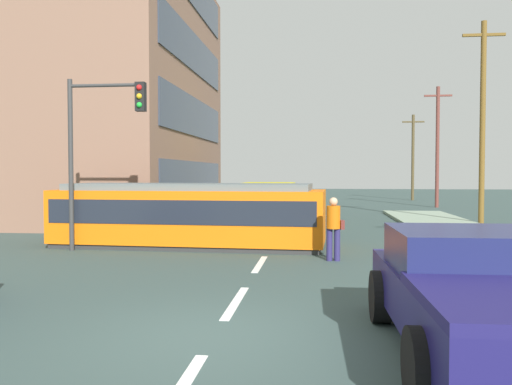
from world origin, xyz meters
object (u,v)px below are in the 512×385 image
object	(u,v)px
city_bus	(265,200)
parked_sedan_mid	(142,216)
pedestrian_crossing	(334,225)
utility_pole_mid	(483,120)
pickup_truck_parked	(478,294)
utility_pole_far	(437,144)
streetcar_tram	(189,214)
utility_pole_distant	(413,155)
traffic_light_mast	(100,132)

from	to	relation	value
city_bus	parked_sedan_mid	world-z (taller)	city_bus
pedestrian_crossing	utility_pole_mid	world-z (taller)	utility_pole_mid
pedestrian_crossing	utility_pole_mid	xyz separation A→B (m)	(6.74, 10.32, 3.70)
pickup_truck_parked	utility_pole_far	world-z (taller)	utility_pole_far
streetcar_tram	utility_pole_mid	xyz separation A→B (m)	(11.17, 8.04, 3.62)
streetcar_tram	utility_pole_mid	distance (m)	14.23
pedestrian_crossing	utility_pole_far	size ratio (longest dim) A/B	0.21
pickup_truck_parked	utility_pole_far	xyz separation A→B (m)	(5.92, 29.77, 3.40)
city_bus	utility_pole_distant	world-z (taller)	utility_pole_distant
traffic_light_mast	pedestrian_crossing	bearing A→B (deg)	-8.20
streetcar_tram	traffic_light_mast	bearing A→B (deg)	-151.01
traffic_light_mast	utility_pole_distant	size ratio (longest dim) A/B	0.71
traffic_light_mast	streetcar_tram	bearing A→B (deg)	28.99
streetcar_tram	traffic_light_mast	size ratio (longest dim) A/B	1.69
streetcar_tram	utility_pole_distant	world-z (taller)	utility_pole_distant
utility_pole_mid	city_bus	bearing A→B (deg)	176.17
city_bus	traffic_light_mast	xyz separation A→B (m)	(-3.90, -9.99, 2.47)
pickup_truck_parked	utility_pole_distant	world-z (taller)	utility_pole_distant
pedestrian_crossing	city_bus	bearing A→B (deg)	104.72
traffic_light_mast	utility_pole_distant	xyz separation A→B (m)	(14.30, 30.92, 0.24)
parked_sedan_mid	pickup_truck_parked	bearing A→B (deg)	-56.55
streetcar_tram	utility_pole_far	size ratio (longest dim) A/B	1.06
parked_sedan_mid	traffic_light_mast	world-z (taller)	traffic_light_mast
pickup_truck_parked	utility_pole_mid	world-z (taller)	utility_pole_mid
pedestrian_crossing	traffic_light_mast	size ratio (longest dim) A/B	0.33
pedestrian_crossing	utility_pole_mid	distance (m)	12.87
pickup_truck_parked	traffic_light_mast	bearing A→B (deg)	135.73
city_bus	pedestrian_crossing	xyz separation A→B (m)	(2.88, -10.97, -0.10)
streetcar_tram	utility_pole_mid	world-z (taller)	utility_pole_mid
streetcar_tram	parked_sedan_mid	world-z (taller)	streetcar_tram
traffic_light_mast	pickup_truck_parked	bearing A→B (deg)	-44.27
parked_sedan_mid	utility_pole_far	xyz separation A→B (m)	(14.78, 16.35, 3.57)
pickup_truck_parked	parked_sedan_mid	size ratio (longest dim) A/B	1.17
city_bus	utility_pole_distant	bearing A→B (deg)	63.58
traffic_light_mast	utility_pole_mid	world-z (taller)	utility_pole_mid
city_bus	parked_sedan_mid	bearing A→B (deg)	-133.05
pedestrian_crossing	parked_sedan_mid	bearing A→B (deg)	139.40
pickup_truck_parked	pedestrian_crossing	bearing A→B (deg)	102.40
streetcar_tram	pickup_truck_parked	world-z (taller)	streetcar_tram
streetcar_tram	city_bus	distance (m)	8.82
pickup_truck_parked	utility_pole_distant	bearing A→B (deg)	81.36
city_bus	utility_pole_far	distance (m)	15.90
pedestrian_crossing	utility_pole_distant	xyz separation A→B (m)	(7.52, 31.90, 2.82)
pedestrian_crossing	traffic_light_mast	xyz separation A→B (m)	(-6.79, 0.98, 2.57)
city_bus	utility_pole_far	size ratio (longest dim) A/B	0.68
utility_pole_mid	utility_pole_far	world-z (taller)	utility_pole_mid
utility_pole_mid	parked_sedan_mid	bearing A→B (deg)	-163.81
pedestrian_crossing	utility_pole_far	xyz separation A→B (m)	(7.49, 22.60, 3.25)
utility_pole_distant	pedestrian_crossing	bearing A→B (deg)	-103.26
city_bus	parked_sedan_mid	size ratio (longest dim) A/B	1.26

